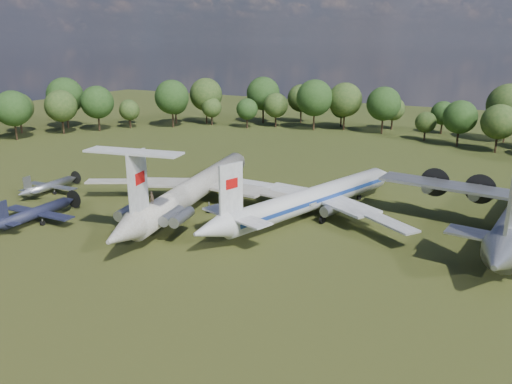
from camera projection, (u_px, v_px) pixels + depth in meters
The scene contains 6 objects.
ground at pixel (194, 215), 75.10m from camera, with size 300.00×300.00×0.00m, color #203812.
il62_airliner at pixel (196, 192), 78.01m from camera, with size 38.73×50.35×4.94m, color #B4B4B0, non-canonical shape.
tu104_jet at pixel (313, 202), 73.54m from camera, with size 34.60×46.14×4.61m, color #BEBEBE, non-canonical shape.
small_prop_west at pixel (36, 215), 71.44m from camera, with size 12.00×16.36×2.40m, color black, non-canonical shape.
small_prop_northwest at pixel (50, 188), 85.52m from camera, with size 10.14×13.83×2.03m, color #A5A7AD, non-canonical shape.
person_on_il62 at pixel (152, 197), 64.44m from camera, with size 0.60×0.39×1.64m, color #936F4B.
Camera 1 is at (42.21, -57.68, 25.15)m, focal length 35.00 mm.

